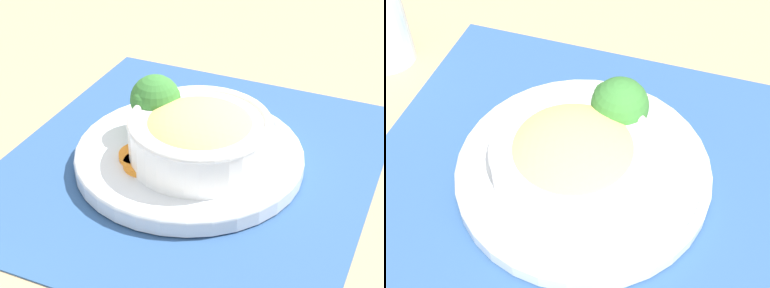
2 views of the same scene
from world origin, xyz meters
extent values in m
plane|color=tan|center=(0.00, 0.00, 0.00)|extent=(4.00, 4.00, 0.00)
cube|color=#2D5184|center=(0.00, 0.00, 0.00)|extent=(0.48, 0.43, 0.00)
cylinder|color=silver|center=(0.00, 0.00, 0.01)|extent=(0.27, 0.27, 0.02)
torus|color=silver|center=(0.00, 0.00, 0.02)|extent=(0.27, 0.27, 0.01)
cylinder|color=white|center=(-0.01, -0.02, 0.04)|extent=(0.17, 0.17, 0.05)
torus|color=white|center=(-0.01, -0.02, 0.07)|extent=(0.17, 0.17, 0.01)
ellipsoid|color=#EAC66B|center=(-0.01, -0.02, 0.06)|extent=(0.14, 0.14, 0.05)
cylinder|color=#759E51|center=(0.02, 0.05, 0.03)|extent=(0.02, 0.02, 0.02)
sphere|color=#387A33|center=(0.02, 0.05, 0.07)|extent=(0.06, 0.06, 0.06)
sphere|color=#387A33|center=(0.01, 0.06, 0.07)|extent=(0.03, 0.03, 0.03)
sphere|color=#387A33|center=(0.04, 0.05, 0.07)|extent=(0.02, 0.02, 0.02)
cylinder|color=orange|center=(-0.03, 0.05, 0.02)|extent=(0.05, 0.05, 0.01)
cylinder|color=orange|center=(-0.05, 0.04, 0.02)|extent=(0.05, 0.05, 0.01)
camera|label=1|loc=(-0.58, -0.26, 0.44)|focal=60.00mm
camera|label=2|loc=(0.11, -0.34, 0.46)|focal=50.00mm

